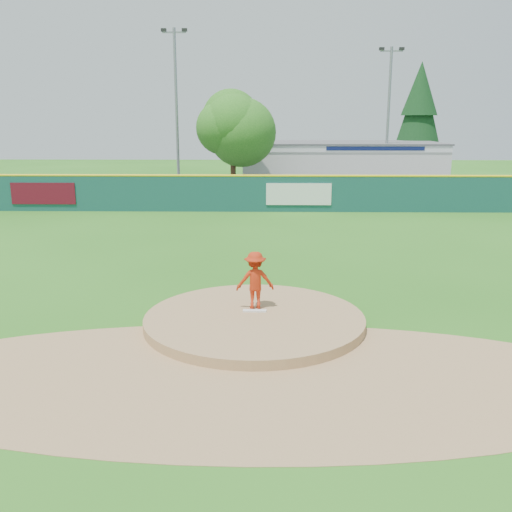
{
  "coord_description": "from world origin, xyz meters",
  "views": [
    {
      "loc": [
        0.31,
        -13.49,
        5.02
      ],
      "look_at": [
        0.0,
        2.0,
        1.3
      ],
      "focal_mm": 40.0,
      "sensor_mm": 36.0,
      "label": 1
    }
  ],
  "objects_px": {
    "van": "(267,192)",
    "deciduous_tree": "(233,127)",
    "light_pole_right": "(388,112)",
    "conifer_tree": "(419,113)",
    "pool_building_grp": "(340,163)",
    "pitcher": "(255,280)",
    "playground_slide": "(32,188)",
    "light_pole_left": "(176,104)"
  },
  "relations": [
    {
      "from": "pool_building_grp",
      "to": "light_pole_right",
      "type": "height_order",
      "value": "light_pole_right"
    },
    {
      "from": "pool_building_grp",
      "to": "conifer_tree",
      "type": "distance_m",
      "value": 8.95
    },
    {
      "from": "conifer_tree",
      "to": "deciduous_tree",
      "type": "bearing_deg",
      "value": -143.75
    },
    {
      "from": "pool_building_grp",
      "to": "deciduous_tree",
      "type": "xyz_separation_m",
      "value": [
        -8.0,
        -6.99,
        2.89
      ]
    },
    {
      "from": "pitcher",
      "to": "playground_slide",
      "type": "height_order",
      "value": "pitcher"
    },
    {
      "from": "van",
      "to": "conifer_tree",
      "type": "xyz_separation_m",
      "value": [
        12.73,
        14.89,
        4.85
      ]
    },
    {
      "from": "pool_building_grp",
      "to": "pitcher",
      "type": "bearing_deg",
      "value": -100.8
    },
    {
      "from": "light_pole_left",
      "to": "light_pole_right",
      "type": "bearing_deg",
      "value": 7.59
    },
    {
      "from": "van",
      "to": "deciduous_tree",
      "type": "height_order",
      "value": "deciduous_tree"
    },
    {
      "from": "conifer_tree",
      "to": "pool_building_grp",
      "type": "bearing_deg",
      "value": -150.22
    },
    {
      "from": "van",
      "to": "playground_slide",
      "type": "distance_m",
      "value": 15.29
    },
    {
      "from": "playground_slide",
      "to": "pool_building_grp",
      "type": "bearing_deg",
      "value": 23.22
    },
    {
      "from": "pool_building_grp",
      "to": "deciduous_tree",
      "type": "height_order",
      "value": "deciduous_tree"
    },
    {
      "from": "pitcher",
      "to": "pool_building_grp",
      "type": "xyz_separation_m",
      "value": [
        5.99,
        31.42,
        0.66
      ]
    },
    {
      "from": "van",
      "to": "light_pole_left",
      "type": "xyz_separation_m",
      "value": [
        -6.27,
        5.89,
        5.36
      ]
    },
    {
      "from": "playground_slide",
      "to": "conifer_tree",
      "type": "relative_size",
      "value": 0.26
    },
    {
      "from": "pitcher",
      "to": "van",
      "type": "bearing_deg",
      "value": -96.91
    },
    {
      "from": "playground_slide",
      "to": "light_pole_right",
      "type": "xyz_separation_m",
      "value": [
        23.9,
        5.97,
        4.86
      ]
    },
    {
      "from": "pool_building_grp",
      "to": "deciduous_tree",
      "type": "bearing_deg",
      "value": -138.84
    },
    {
      "from": "playground_slide",
      "to": "deciduous_tree",
      "type": "bearing_deg",
      "value": 8.68
    },
    {
      "from": "pitcher",
      "to": "deciduous_tree",
      "type": "xyz_separation_m",
      "value": [
        -2.01,
        24.42,
        3.55
      ]
    },
    {
      "from": "light_pole_right",
      "to": "pool_building_grp",
      "type": "bearing_deg",
      "value": 135.05
    },
    {
      "from": "van",
      "to": "playground_slide",
      "type": "relative_size",
      "value": 1.98
    },
    {
      "from": "pool_building_grp",
      "to": "deciduous_tree",
      "type": "relative_size",
      "value": 2.07
    },
    {
      "from": "light_pole_left",
      "to": "deciduous_tree",
      "type": "bearing_deg",
      "value": -26.57
    },
    {
      "from": "light_pole_left",
      "to": "pool_building_grp",
      "type": "bearing_deg",
      "value": 22.6
    },
    {
      "from": "pool_building_grp",
      "to": "conifer_tree",
      "type": "height_order",
      "value": "conifer_tree"
    },
    {
      "from": "conifer_tree",
      "to": "light_pole_left",
      "type": "relative_size",
      "value": 0.86
    },
    {
      "from": "pitcher",
      "to": "pool_building_grp",
      "type": "bearing_deg",
      "value": -106.98
    },
    {
      "from": "van",
      "to": "pool_building_grp",
      "type": "xyz_separation_m",
      "value": [
        5.73,
        10.88,
        0.97
      ]
    },
    {
      "from": "pool_building_grp",
      "to": "light_pole_right",
      "type": "xyz_separation_m",
      "value": [
        3.0,
        -2.99,
        3.88
      ]
    },
    {
      "from": "pool_building_grp",
      "to": "conifer_tree",
      "type": "bearing_deg",
      "value": 29.78
    },
    {
      "from": "light_pole_right",
      "to": "pitcher",
      "type": "bearing_deg",
      "value": -107.56
    },
    {
      "from": "deciduous_tree",
      "to": "conifer_tree",
      "type": "relative_size",
      "value": 0.77
    },
    {
      "from": "van",
      "to": "light_pole_right",
      "type": "xyz_separation_m",
      "value": [
        8.73,
        7.89,
        4.85
      ]
    },
    {
      "from": "pitcher",
      "to": "light_pole_right",
      "type": "xyz_separation_m",
      "value": [
        8.99,
        28.42,
        4.54
      ]
    },
    {
      "from": "light_pole_left",
      "to": "light_pole_right",
      "type": "distance_m",
      "value": 15.14
    },
    {
      "from": "deciduous_tree",
      "to": "conifer_tree",
      "type": "bearing_deg",
      "value": 36.25
    },
    {
      "from": "van",
      "to": "light_pole_right",
      "type": "distance_m",
      "value": 12.73
    },
    {
      "from": "pitcher",
      "to": "van",
      "type": "xyz_separation_m",
      "value": [
        0.26,
        20.54,
        -0.31
      ]
    },
    {
      "from": "pitcher",
      "to": "van",
      "type": "height_order",
      "value": "pitcher"
    },
    {
      "from": "pitcher",
      "to": "light_pole_left",
      "type": "height_order",
      "value": "light_pole_left"
    }
  ]
}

